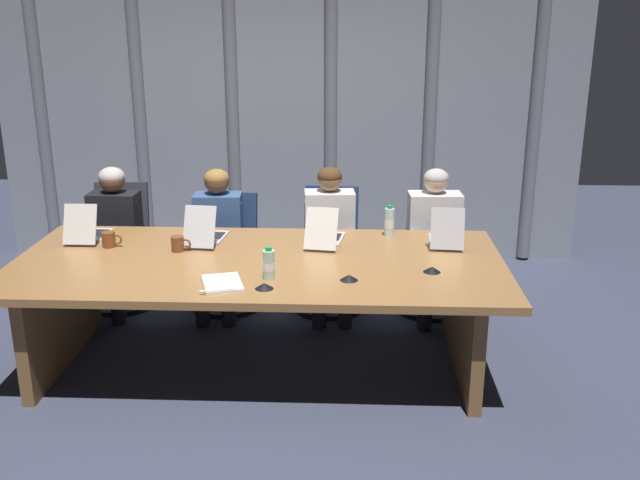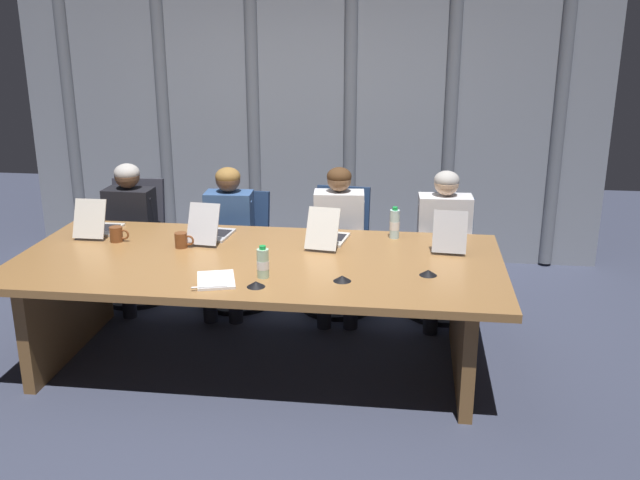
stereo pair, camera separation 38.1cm
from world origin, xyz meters
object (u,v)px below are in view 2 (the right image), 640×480
Objects in this scene: person_right_mid at (445,238)px; coffee_mug_far at (182,240)px; coffee_mug_near at (117,234)px; person_center at (339,234)px; laptop_right_mid at (450,240)px; water_bottle_secondary at (263,263)px; conference_mic_right_side at (342,278)px; laptop_center at (328,236)px; spiral_notepad at (216,280)px; water_bottle_primary at (395,224)px; conference_mic_left_side at (428,273)px; laptop_left_end at (99,226)px; office_chair_left_mid at (239,262)px; office_chair_left_end at (136,255)px; office_chair_right_mid at (443,271)px; person_left_end at (127,226)px; person_left_mid at (228,231)px; conference_mic_middle at (256,284)px; office_chair_center at (339,264)px; laptop_left_mid at (211,231)px.

person_right_mid reaches higher than coffee_mug_far.
person_center is at bearing 24.75° from coffee_mug_near.
laptop_right_mid is 2.32m from coffee_mug_near.
person_center is 8.64× the size of coffee_mug_far.
water_bottle_secondary is 1.84× the size of conference_mic_right_side.
laptop_center is 1.02m from spiral_notepad.
conference_mic_left_side is at bearing -72.79° from water_bottle_primary.
laptop_left_end is 2.01m from conference_mic_right_side.
conference_mic_left_side is 1.00× the size of conference_mic_right_side.
water_bottle_primary is at bearing 68.47° from laptop_right_mid.
water_bottle_secondary is at bearing 24.94° from office_chair_left_mid.
office_chair_left_end is at bearing -100.19° from person_center.
office_chair_right_mid is 2.52× the size of spiral_notepad.
laptop_right_mid is 2.60m from person_left_end.
conference_mic_middle is (0.54, -1.42, 0.13)m from person_left_mid.
coffee_mug_near is 1.75m from conference_mic_right_side.
laptop_center is at bearing 69.93° from conference_mic_middle.
person_center is 10.59× the size of conference_mic_right_side.
laptop_center is at bearing 93.97° from laptop_right_mid.
laptop_center reaches higher than conference_mic_right_side.
coffee_mug_far is 1.23× the size of conference_mic_middle.
office_chair_center is at bearing 178.96° from person_center.
coffee_mug_near is 1.27× the size of conference_mic_middle.
person_left_mid is at bearing 48.08° from coffee_mug_near.
conference_mic_left_side is 1.06m from conference_mic_middle.
coffee_mug_far is at bearing -57.61° from person_center.
coffee_mug_far is at bearing -12.13° from person_left_mid.
coffee_mug_far is at bearing 44.40° from person_left_end.
conference_mic_left_side is 0.54m from conference_mic_right_side.
person_left_mid is (-1.70, 0.54, -0.17)m from laptop_right_mid.
laptop_left_mid is at bearing -63.54° from office_chair_right_mid.
laptop_center is 0.41× the size of person_left_mid.
conference_mic_right_side is 0.31× the size of spiral_notepad.
office_chair_center is (1.71, -0.00, -0.00)m from office_chair_left_end.
person_right_mid is at bearing -49.08° from laptop_center.
conference_mic_right_side is (0.99, -1.42, 0.44)m from office_chair_left_mid.
water_bottle_primary is at bearing -33.19° from office_chair_right_mid.
person_left_mid is at bearing 164.93° from water_bottle_primary.
laptop_left_mid is at bearing -92.17° from laptop_left_end.
conference_mic_left_side is (0.23, -0.74, -0.09)m from water_bottle_primary.
coffee_mug_near is (-1.94, -0.33, -0.05)m from water_bottle_primary.
person_left_end is 5.03× the size of water_bottle_primary.
conference_mic_middle is (-1.17, -1.58, 0.44)m from office_chair_right_mid.
office_chair_right_mid is 0.78× the size of person_left_mid.
laptop_left_end is 1.79m from person_center.
conference_mic_left_side is at bearing 17.88° from conference_mic_right_side.
water_bottle_primary is (1.29, 0.19, 0.05)m from laptop_left_mid.
person_center is at bearing 8.18° from office_chair_center.
office_chair_right_mid is at bearing 173.92° from person_right_mid.
person_center is at bearing 121.21° from conference_mic_left_side.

